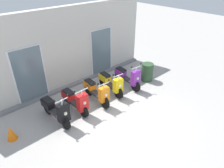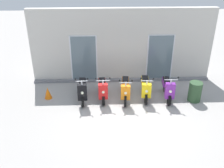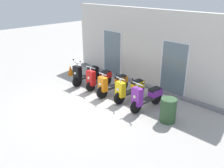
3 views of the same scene
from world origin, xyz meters
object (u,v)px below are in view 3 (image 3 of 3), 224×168
at_px(traffic_cone, 70,70).
at_px(scooter_yellow, 129,89).
at_px(scooter_red, 98,78).
at_px(scooter_purple, 146,97).
at_px(trash_bin, 168,110).
at_px(scooter_black, 86,74).
at_px(scooter_orange, 112,84).

bearing_deg(traffic_cone, scooter_yellow, -1.50).
distance_m(scooter_red, scooter_purple, 2.77).
bearing_deg(trash_bin, scooter_black, 177.28).
distance_m(scooter_black, scooter_orange, 1.81).
bearing_deg(scooter_black, traffic_cone, 172.33).
relative_size(scooter_red, scooter_orange, 0.91).
relative_size(scooter_red, scooter_yellow, 0.95).
xyz_separation_m(scooter_orange, traffic_cone, (-3.33, 0.20, -0.24)).
xyz_separation_m(scooter_red, trash_bin, (3.89, -0.29, -0.05)).
bearing_deg(scooter_yellow, scooter_black, -177.98).
bearing_deg(scooter_purple, scooter_red, 178.54).
xyz_separation_m(scooter_red, scooter_orange, (0.96, -0.06, 0.02)).
distance_m(scooter_yellow, traffic_cone, 4.21).
height_order(scooter_purple, traffic_cone, scooter_purple).
relative_size(scooter_black, traffic_cone, 3.19).
bearing_deg(scooter_purple, scooter_black, 179.90).
bearing_deg(scooter_yellow, scooter_red, -179.06).
bearing_deg(scooter_orange, scooter_purple, -0.22).
xyz_separation_m(scooter_orange, scooter_yellow, (0.87, 0.09, -0.00)).
bearing_deg(trash_bin, scooter_red, 175.74).
relative_size(scooter_orange, traffic_cone, 3.26).
relative_size(scooter_black, scooter_orange, 0.98).
distance_m(trash_bin, traffic_cone, 6.27).
distance_m(scooter_red, trash_bin, 3.90).
bearing_deg(scooter_black, scooter_purple, -0.10).
distance_m(scooter_purple, traffic_cone, 5.14).
height_order(scooter_black, trash_bin, scooter_black).
bearing_deg(scooter_black, scooter_red, 4.38).
distance_m(scooter_red, traffic_cone, 2.38).
distance_m(scooter_black, scooter_red, 0.85).
height_order(scooter_purple, trash_bin, scooter_purple).
height_order(scooter_black, scooter_orange, scooter_black).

